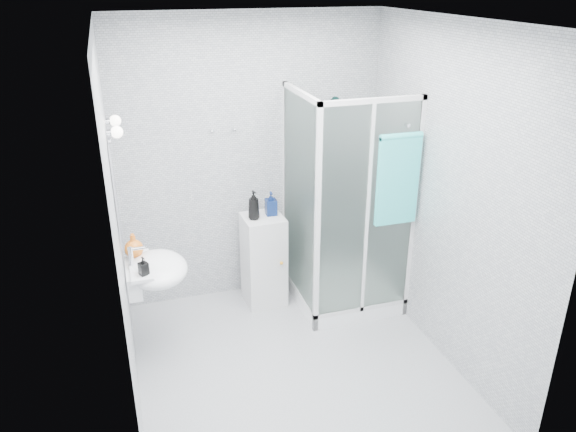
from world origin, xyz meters
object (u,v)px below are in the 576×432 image
object	(u,v)px
storage_cabinet	(264,260)
shampoo_bottle_b	(271,203)
soap_dispenser_orange	(134,245)
wall_basin	(154,270)
shower_enclosure	(339,261)
hand_towel	(398,177)
soap_dispenser_black	(143,266)
shampoo_bottle_a	(254,205)

from	to	relation	value
storage_cabinet	shampoo_bottle_b	distance (m)	0.55
soap_dispenser_orange	wall_basin	bearing A→B (deg)	-50.30
shower_enclosure	wall_basin	distance (m)	1.72
wall_basin	soap_dispenser_orange	world-z (taller)	soap_dispenser_orange
hand_towel	shampoo_bottle_b	distance (m)	1.17
shower_enclosure	storage_cabinet	distance (m)	0.69
soap_dispenser_orange	soap_dispenser_black	xyz separation A→B (m)	(0.05, -0.32, -0.02)
wall_basin	shampoo_bottle_b	size ratio (longest dim) A/B	2.60
shampoo_bottle_a	storage_cabinet	bearing A→B (deg)	12.50
wall_basin	hand_towel	xyz separation A→B (m)	(1.97, -0.09, 0.56)
hand_towel	wall_basin	bearing A→B (deg)	177.52
storage_cabinet	soap_dispenser_black	world-z (taller)	soap_dispenser_black
hand_towel	shampoo_bottle_a	world-z (taller)	hand_towel
shower_enclosure	soap_dispenser_orange	world-z (taller)	shower_enclosure
storage_cabinet	hand_towel	bearing A→B (deg)	-36.94
wall_basin	shampoo_bottle_b	world-z (taller)	shampoo_bottle_b
hand_towel	shampoo_bottle_b	world-z (taller)	hand_towel
wall_basin	soap_dispenser_orange	bearing A→B (deg)	129.70
hand_towel	soap_dispenser_orange	distance (m)	2.14
storage_cabinet	hand_towel	xyz separation A→B (m)	(0.95, -0.66, 0.93)
shampoo_bottle_b	soap_dispenser_black	size ratio (longest dim) A/B	1.56
shower_enclosure	wall_basin	xyz separation A→B (m)	(-1.66, -0.32, 0.35)
hand_towel	shampoo_bottle_a	distance (m)	1.27
storage_cabinet	soap_dispenser_black	xyz separation A→B (m)	(-1.09, -0.74, 0.50)
wall_basin	hand_towel	distance (m)	2.05
hand_towel	soap_dispenser_orange	bearing A→B (deg)	173.60
storage_cabinet	shampoo_bottle_a	size ratio (longest dim) A/B	3.29
storage_cabinet	soap_dispenser_orange	distance (m)	1.32
shower_enclosure	storage_cabinet	size ratio (longest dim) A/B	2.31
wall_basin	storage_cabinet	xyz separation A→B (m)	(1.01, 0.57, -0.36)
hand_towel	shampoo_bottle_a	xyz separation A→B (m)	(-1.04, 0.64, -0.36)
storage_cabinet	hand_towel	distance (m)	1.48
storage_cabinet	shampoo_bottle_a	bearing A→B (deg)	-169.72
wall_basin	shampoo_bottle_b	distance (m)	1.27
soap_dispenser_black	wall_basin	bearing A→B (deg)	65.65
shower_enclosure	soap_dispenser_orange	distance (m)	1.86
soap_dispenser_orange	soap_dispenser_black	bearing A→B (deg)	-81.46
shower_enclosure	shampoo_bottle_b	bearing A→B (deg)	152.59
shower_enclosure	storage_cabinet	world-z (taller)	shower_enclosure
storage_cabinet	soap_dispenser_black	distance (m)	1.41
soap_dispenser_orange	soap_dispenser_black	distance (m)	0.32
shower_enclosure	hand_towel	size ratio (longest dim) A/B	2.61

